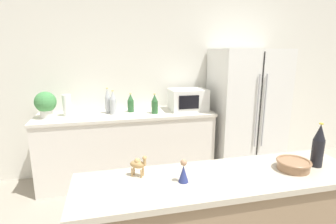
{
  "coord_description": "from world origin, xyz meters",
  "views": [
    {
      "loc": [
        -0.53,
        -0.87,
        1.67
      ],
      "look_at": [
        0.01,
        1.43,
        1.12
      ],
      "focal_mm": 28.0,
      "sensor_mm": 36.0,
      "label": 1
    }
  ],
  "objects_px": {
    "potted_plant": "(46,103)",
    "back_bottle_1": "(113,103)",
    "wine_bottle": "(318,146)",
    "fruit_bowl": "(293,164)",
    "refrigerator": "(246,111)",
    "back_bottle_2": "(155,104)",
    "back_bottle_0": "(108,101)",
    "microwave": "(188,100)",
    "back_bottle_3": "(131,103)",
    "wise_man_figurine_blue": "(184,172)",
    "paper_towel_roll": "(67,105)",
    "camel_figurine": "(138,164)"
  },
  "relations": [
    {
      "from": "potted_plant",
      "to": "back_bottle_1",
      "type": "relative_size",
      "value": 1.05
    },
    {
      "from": "wine_bottle",
      "to": "fruit_bowl",
      "type": "bearing_deg",
      "value": -176.03
    },
    {
      "from": "back_bottle_1",
      "to": "fruit_bowl",
      "type": "relative_size",
      "value": 1.42
    },
    {
      "from": "refrigerator",
      "to": "back_bottle_2",
      "type": "height_order",
      "value": "refrigerator"
    },
    {
      "from": "back_bottle_0",
      "to": "fruit_bowl",
      "type": "height_order",
      "value": "back_bottle_0"
    },
    {
      "from": "refrigerator",
      "to": "back_bottle_1",
      "type": "bearing_deg",
      "value": 178.04
    },
    {
      "from": "back_bottle_0",
      "to": "wine_bottle",
      "type": "relative_size",
      "value": 1.1
    },
    {
      "from": "refrigerator",
      "to": "microwave",
      "type": "xyz_separation_m",
      "value": [
        -0.82,
        0.08,
        0.19
      ]
    },
    {
      "from": "back_bottle_3",
      "to": "fruit_bowl",
      "type": "relative_size",
      "value": 1.14
    },
    {
      "from": "microwave",
      "to": "potted_plant",
      "type": "bearing_deg",
      "value": -179.1
    },
    {
      "from": "refrigerator",
      "to": "back_bottle_3",
      "type": "xyz_separation_m",
      "value": [
        -1.58,
        0.14,
        0.16
      ]
    },
    {
      "from": "back_bottle_0",
      "to": "potted_plant",
      "type": "bearing_deg",
      "value": -173.11
    },
    {
      "from": "wise_man_figurine_blue",
      "to": "back_bottle_0",
      "type": "bearing_deg",
      "value": 101.14
    },
    {
      "from": "potted_plant",
      "to": "fruit_bowl",
      "type": "distance_m",
      "value": 2.67
    },
    {
      "from": "back_bottle_3",
      "to": "microwave",
      "type": "bearing_deg",
      "value": -4.74
    },
    {
      "from": "back_bottle_1",
      "to": "wine_bottle",
      "type": "relative_size",
      "value": 1.02
    },
    {
      "from": "paper_towel_roll",
      "to": "back_bottle_3",
      "type": "xyz_separation_m",
      "value": [
        0.77,
        0.05,
        -0.02
      ]
    },
    {
      "from": "back_bottle_2",
      "to": "wise_man_figurine_blue",
      "type": "relative_size",
      "value": 1.81
    },
    {
      "from": "paper_towel_roll",
      "to": "wine_bottle",
      "type": "xyz_separation_m",
      "value": [
        1.79,
        -1.97,
        0.05
      ]
    },
    {
      "from": "potted_plant",
      "to": "back_bottle_2",
      "type": "distance_m",
      "value": 1.29
    },
    {
      "from": "paper_towel_roll",
      "to": "back_bottle_1",
      "type": "relative_size",
      "value": 0.88
    },
    {
      "from": "refrigerator",
      "to": "fruit_bowl",
      "type": "relative_size",
      "value": 8.07
    },
    {
      "from": "potted_plant",
      "to": "fruit_bowl",
      "type": "height_order",
      "value": "potted_plant"
    },
    {
      "from": "paper_towel_roll",
      "to": "potted_plant",
      "type": "bearing_deg",
      "value": -169.75
    },
    {
      "from": "back_bottle_2",
      "to": "back_bottle_3",
      "type": "distance_m",
      "value": 0.33
    },
    {
      "from": "microwave",
      "to": "back_bottle_2",
      "type": "xyz_separation_m",
      "value": [
        -0.47,
        -0.1,
        -0.02
      ]
    },
    {
      "from": "fruit_bowl",
      "to": "back_bottle_2",
      "type": "bearing_deg",
      "value": 106.3
    },
    {
      "from": "potted_plant",
      "to": "wine_bottle",
      "type": "bearing_deg",
      "value": -43.78
    },
    {
      "from": "back_bottle_3",
      "to": "camel_figurine",
      "type": "relative_size",
      "value": 1.78
    },
    {
      "from": "wise_man_figurine_blue",
      "to": "wine_bottle",
      "type": "bearing_deg",
      "value": 0.36
    },
    {
      "from": "back_bottle_0",
      "to": "fruit_bowl",
      "type": "bearing_deg",
      "value": -61.06
    },
    {
      "from": "paper_towel_roll",
      "to": "camel_figurine",
      "type": "bearing_deg",
      "value": -70.98
    },
    {
      "from": "potted_plant",
      "to": "wine_bottle",
      "type": "relative_size",
      "value": 1.07
    },
    {
      "from": "fruit_bowl",
      "to": "microwave",
      "type": "bearing_deg",
      "value": 92.27
    },
    {
      "from": "wine_bottle",
      "to": "back_bottle_1",
      "type": "bearing_deg",
      "value": 122.6
    },
    {
      "from": "paper_towel_roll",
      "to": "back_bottle_3",
      "type": "distance_m",
      "value": 0.77
    },
    {
      "from": "back_bottle_0",
      "to": "wise_man_figurine_blue",
      "type": "height_order",
      "value": "back_bottle_0"
    },
    {
      "from": "paper_towel_roll",
      "to": "back_bottle_2",
      "type": "distance_m",
      "value": 1.06
    },
    {
      "from": "potted_plant",
      "to": "back_bottle_1",
      "type": "height_order",
      "value": "potted_plant"
    },
    {
      "from": "potted_plant",
      "to": "paper_towel_roll",
      "type": "bearing_deg",
      "value": 10.25
    },
    {
      "from": "refrigerator",
      "to": "back_bottle_1",
      "type": "relative_size",
      "value": 5.68
    },
    {
      "from": "paper_towel_roll",
      "to": "back_bottle_1",
      "type": "xyz_separation_m",
      "value": [
        0.55,
        -0.03,
        0.01
      ]
    },
    {
      "from": "back_bottle_0",
      "to": "microwave",
      "type": "bearing_deg",
      "value": -3.2
    },
    {
      "from": "back_bottle_0",
      "to": "wise_man_figurine_blue",
      "type": "distance_m",
      "value": 2.06
    },
    {
      "from": "wine_bottle",
      "to": "wise_man_figurine_blue",
      "type": "distance_m",
      "value": 0.91
    },
    {
      "from": "paper_towel_roll",
      "to": "wine_bottle",
      "type": "relative_size",
      "value": 0.9
    },
    {
      "from": "paper_towel_roll",
      "to": "fruit_bowl",
      "type": "xyz_separation_m",
      "value": [
        1.6,
        -1.99,
        -0.06
      ]
    },
    {
      "from": "back_bottle_1",
      "to": "back_bottle_2",
      "type": "distance_m",
      "value": 0.52
    },
    {
      "from": "microwave",
      "to": "wine_bottle",
      "type": "height_order",
      "value": "wine_bottle"
    },
    {
      "from": "microwave",
      "to": "back_bottle_0",
      "type": "xyz_separation_m",
      "value": [
        -1.04,
        0.06,
        0.01
      ]
    }
  ]
}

